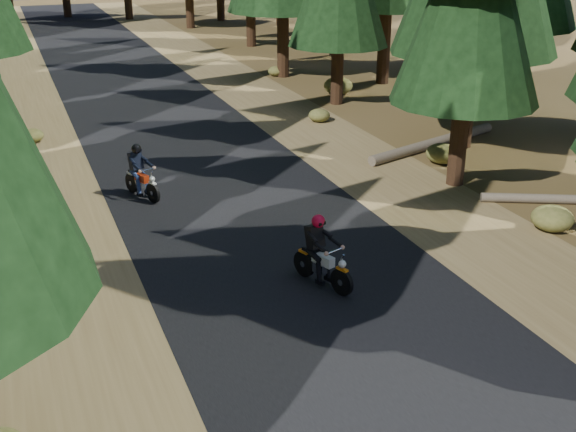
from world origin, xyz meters
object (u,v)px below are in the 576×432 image
(log_near, at_px, (434,143))
(log_far, at_px, (567,199))
(rider_lead, at_px, (323,263))
(rider_follow, at_px, (142,180))

(log_near, relative_size, log_far, 1.33)
(rider_lead, bearing_deg, log_far, 173.04)
(rider_lead, distance_m, rider_follow, 6.56)
(log_far, bearing_deg, log_near, 120.87)
(log_near, height_order, rider_follow, rider_follow)
(log_near, bearing_deg, rider_follow, 167.32)
(rider_lead, height_order, rider_follow, rider_lead)
(rider_follow, bearing_deg, log_near, 165.19)
(log_near, bearing_deg, log_far, -103.69)
(log_near, distance_m, log_far, 5.42)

